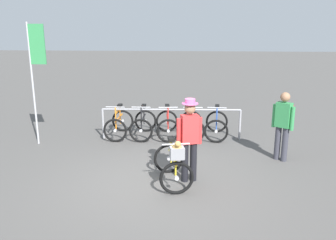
% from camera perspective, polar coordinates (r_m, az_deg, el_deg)
% --- Properties ---
extents(ground_plane, '(80.00, 80.00, 0.00)m').
position_cam_1_polar(ground_plane, '(7.24, -2.11, -10.11)').
color(ground_plane, '#514F4C').
extents(bike_rack_rail, '(3.91, 0.22, 0.88)m').
position_cam_1_polar(bike_rack_rail, '(9.69, 0.52, 0.77)').
color(bike_rack_rail, '#99999E').
rests_on(bike_rack_rail, ground).
extents(racked_bike_orange, '(0.67, 1.10, 0.97)m').
position_cam_1_polar(racked_bike_orange, '(10.09, -8.04, -0.67)').
color(racked_bike_orange, black).
rests_on(racked_bike_orange, ground).
extents(racked_bike_black, '(0.67, 1.13, 0.98)m').
position_cam_1_polar(racked_bike_black, '(10.00, -4.08, -0.71)').
color(racked_bike_black, black).
rests_on(racked_bike_black, ground).
extents(racked_bike_red, '(0.78, 1.18, 0.98)m').
position_cam_1_polar(racked_bike_red, '(9.95, -0.07, -0.75)').
color(racked_bike_red, black).
rests_on(racked_bike_red, ground).
extents(racked_bike_white, '(0.73, 1.12, 0.97)m').
position_cam_1_polar(racked_bike_white, '(9.96, 3.96, -0.78)').
color(racked_bike_white, black).
rests_on(racked_bike_white, ground).
extents(racked_bike_blue, '(0.75, 1.14, 0.97)m').
position_cam_1_polar(racked_bike_blue, '(10.01, 7.97, -0.80)').
color(racked_bike_blue, black).
rests_on(racked_bike_blue, ground).
extents(featured_bicycle, '(0.87, 1.25, 1.09)m').
position_cam_1_polar(featured_bicycle, '(6.89, 0.91, -7.02)').
color(featured_bicycle, black).
rests_on(featured_bicycle, ground).
extents(person_with_featured_bike, '(0.51, 0.32, 1.72)m').
position_cam_1_polar(person_with_featured_bike, '(6.96, 3.54, -2.78)').
color(person_with_featured_bike, black).
rests_on(person_with_featured_bike, ground).
extents(pedestrian_with_backpack, '(0.47, 0.46, 1.64)m').
position_cam_1_polar(pedestrian_with_backpack, '(8.51, 18.42, -0.29)').
color(pedestrian_with_backpack, '#383842').
rests_on(pedestrian_with_backpack, ground).
extents(banner_flag, '(0.45, 0.05, 3.20)m').
position_cam_1_polar(banner_flag, '(9.62, -20.93, 9.03)').
color(banner_flag, '#B2B2B7').
rests_on(banner_flag, ground).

